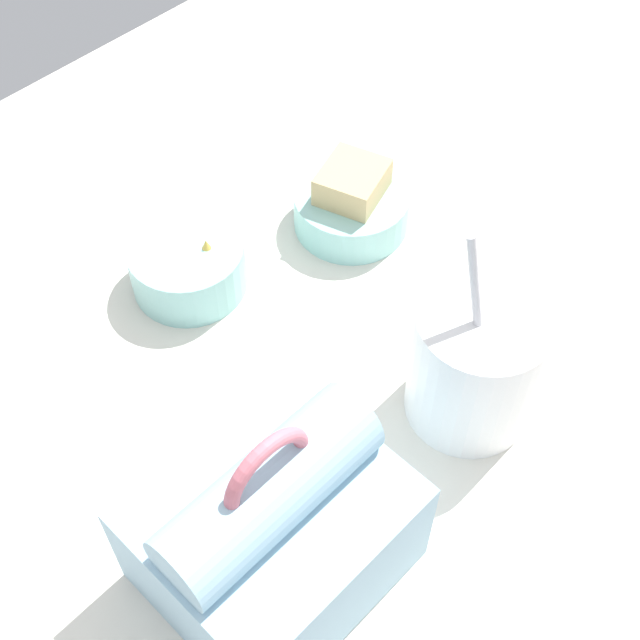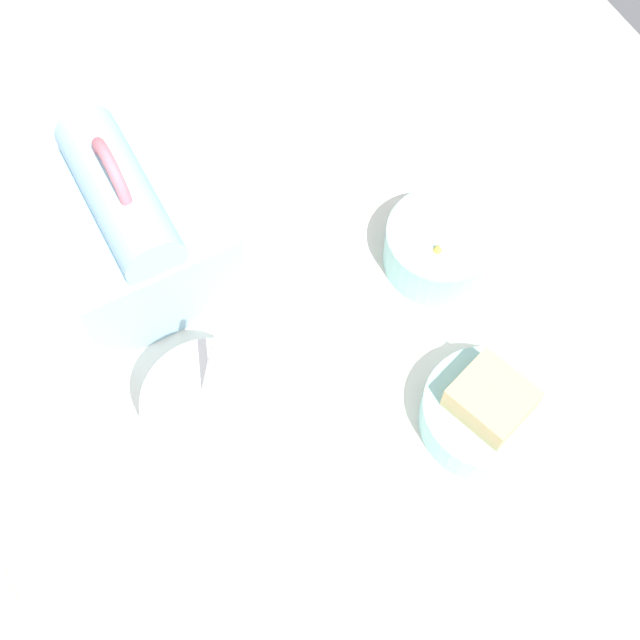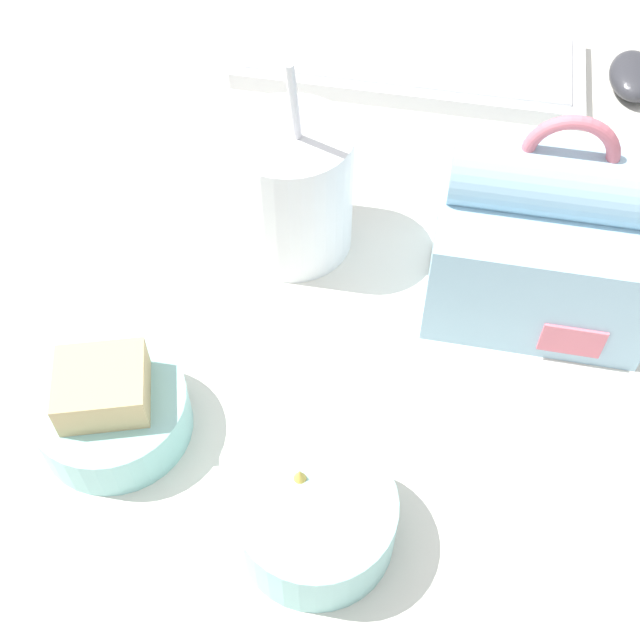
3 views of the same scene
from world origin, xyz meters
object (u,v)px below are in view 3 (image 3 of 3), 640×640
bento_bowl_snacks (315,517)px  bento_bowl_sandwich (111,409)px  soup_cup (291,188)px  keyboard (411,60)px  lunch_bag (545,234)px  computer_mouse (634,76)px

bento_bowl_snacks → bento_bowl_sandwich: bearing=161.6°
soup_cup → bento_bowl_snacks: bearing=-74.5°
keyboard → bento_bowl_sandwich: (-15.71, -48.55, 1.60)cm
keyboard → lunch_bag: bearing=-64.5°
lunch_bag → computer_mouse: lunch_bag is taller
bento_bowl_sandwich → soup_cup: bearing=67.9°
lunch_bag → computer_mouse: size_ratio=2.15×
keyboard → bento_bowl_sandwich: size_ratio=3.27×
lunch_bag → bento_bowl_snacks: size_ratio=1.66×
bento_bowl_snacks → lunch_bag: bearing=61.9°
bento_bowl_snacks → computer_mouse: bento_bowl_snacks is taller
lunch_bag → bento_bowl_sandwich: size_ratio=1.57×
lunch_bag → computer_mouse: 31.42cm
keyboard → bento_bowl_snacks: bearing=-89.7°
bento_bowl_snacks → computer_mouse: bearing=67.3°
keyboard → computer_mouse: (23.21, 0.86, 0.50)cm
keyboard → computer_mouse: size_ratio=4.47×
keyboard → computer_mouse: computer_mouse is taller
keyboard → computer_mouse: 23.23cm
soup_cup → computer_mouse: size_ratio=2.40×
soup_cup → computer_mouse: 41.62cm
bento_bowl_snacks → computer_mouse: size_ratio=1.29×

